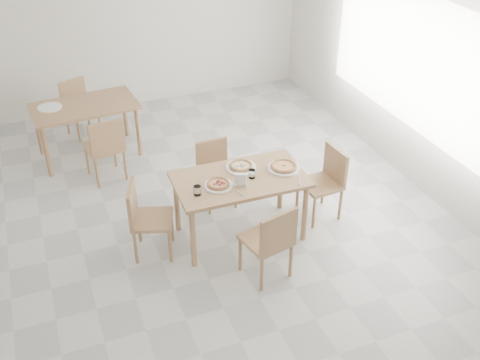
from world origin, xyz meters
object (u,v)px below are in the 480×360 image
object	(u,v)px
chair_south	(271,239)
chair_east	(326,178)
main_table	(240,185)
plate_margherita	(284,168)
second_table	(85,111)
chair_back_n	(78,104)
pizza_margherita	(284,166)
pizza_pepperoni	(218,184)
chair_north	(215,168)
tumbler_b	(252,174)
chair_west	(144,215)
tumbler_a	(197,191)
chair_back_s	(106,145)
napkin_holder	(241,180)
plate_empty	(50,107)
pizza_mushroom	(241,166)
plate_mushroom	(241,168)
plate_pepperoni	(218,186)

from	to	relation	value
chair_south	chair_east	size ratio (longest dim) A/B	1.02
main_table	plate_margherita	distance (m)	0.51
second_table	chair_back_n	xyz separation A→B (m)	(-0.02, 0.70, -0.19)
pizza_margherita	pizza_pepperoni	xyz separation A→B (m)	(-0.77, -0.06, 0.00)
chair_north	chair_east	world-z (taller)	chair_east
tumbler_b	second_table	distance (m)	2.81
chair_west	chair_back_n	distance (m)	3.03
pizza_margherita	tumbler_a	xyz separation A→B (m)	(-1.01, -0.13, 0.02)
chair_back_n	main_table	bearing A→B (deg)	-88.20
second_table	pizza_margherita	bearing A→B (deg)	-58.48
tumbler_b	chair_back_s	distance (m)	2.13
napkin_holder	tumbler_a	bearing A→B (deg)	-155.72
second_table	plate_empty	world-z (taller)	plate_empty
plate_margherita	tumbler_a	world-z (taller)	tumbler_a
chair_north	chair_west	world-z (taller)	chair_west
chair_north	pizza_mushroom	xyz separation A→B (m)	(0.11, -0.56, 0.33)
pizza_mushroom	second_table	size ratio (longest dim) A/B	0.18
plate_mushroom	plate_pepperoni	distance (m)	0.42
pizza_margherita	chair_back_s	xyz separation A→B (m)	(-1.64, 1.66, -0.27)
main_table	chair_south	world-z (taller)	chair_south
chair_west	plate_empty	distance (m)	2.49
plate_margherita	napkin_holder	distance (m)	0.57
main_table	pizza_pepperoni	size ratio (longest dim) A/B	5.70
chair_south	napkin_holder	size ratio (longest dim) A/B	6.08
pizza_pepperoni	main_table	bearing A→B (deg)	14.51
plate_margherita	tumbler_b	xyz separation A→B (m)	(-0.39, -0.04, 0.04)
chair_back_n	pizza_pepperoni	bearing A→B (deg)	-92.86
tumbler_b	napkin_holder	bearing A→B (deg)	-149.34
chair_back_s	plate_pepperoni	bearing A→B (deg)	107.01
chair_back_s	chair_west	bearing A→B (deg)	84.22
pizza_margherita	napkin_holder	distance (m)	0.57
chair_north	main_table	bearing A→B (deg)	-89.39
chair_south	tumbler_b	xyz separation A→B (m)	(0.09, 0.72, 0.30)
napkin_holder	plate_mushroom	bearing A→B (deg)	92.63
chair_west	second_table	world-z (taller)	chair_west
tumbler_b	chair_east	bearing A→B (deg)	3.39
tumbler_b	plate_pepperoni	bearing A→B (deg)	-175.86
pizza_mushroom	tumbler_b	world-z (taller)	tumbler_b
main_table	chair_west	xyz separation A→B (m)	(-1.03, 0.09, -0.17)
chair_west	pizza_margherita	distance (m)	1.56
plate_mushroom	plate_margherita	bearing A→B (deg)	-22.61
plate_mushroom	chair_back_s	distance (m)	1.94
chair_back_s	pizza_pepperoni	bearing A→B (deg)	107.01
chair_east	tumbler_a	size ratio (longest dim) A/B	8.42
chair_east	plate_mushroom	xyz separation A→B (m)	(-0.98, 0.16, 0.27)
napkin_holder	pizza_mushroom	bearing A→B (deg)	92.63
napkin_holder	chair_north	bearing A→B (deg)	113.57
plate_margherita	chair_west	bearing A→B (deg)	176.66
chair_north	plate_mushroom	world-z (taller)	chair_north
chair_north	plate_empty	world-z (taller)	chair_north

